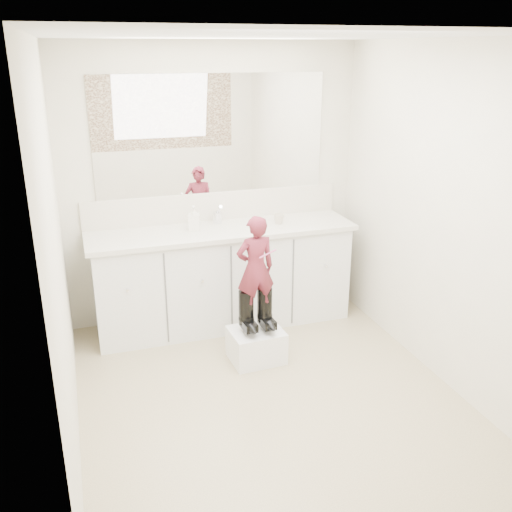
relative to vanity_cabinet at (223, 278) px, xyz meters
name	(u,v)px	position (x,y,z in m)	size (l,w,h in m)	color
floor	(269,395)	(0.00, -1.23, -0.42)	(3.00, 3.00, 0.00)	#877859
ceiling	(272,35)	(0.00, -1.23, 1.97)	(3.00, 3.00, 0.00)	white
wall_back	(213,185)	(0.00, 0.27, 0.77)	(2.60, 2.60, 0.00)	beige
wall_front	(393,344)	(0.00, -2.73, 0.77)	(2.60, 2.60, 0.00)	beige
wall_left	(57,257)	(-1.30, -1.23, 0.78)	(3.00, 3.00, 0.00)	beige
wall_right	(443,218)	(1.30, -1.23, 0.78)	(3.00, 3.00, 0.00)	beige
vanity_cabinet	(223,278)	(0.00, 0.00, 0.00)	(2.20, 0.55, 0.85)	silver
countertop	(222,231)	(0.00, -0.01, 0.45)	(2.28, 0.58, 0.04)	beige
backsplash	(214,206)	(0.00, 0.26, 0.59)	(2.28, 0.03, 0.25)	beige
mirror	(212,135)	(0.00, 0.26, 1.22)	(2.00, 0.02, 1.00)	white
dot_panel	(401,238)	(0.00, -2.71, 1.22)	(2.00, 0.01, 1.20)	#472819
faucet	(217,218)	(0.00, 0.15, 0.52)	(0.08, 0.08, 0.10)	silver
cup	(279,219)	(0.51, -0.03, 0.51)	(0.09, 0.09, 0.09)	beige
soap_bottle	(194,218)	(-0.23, 0.03, 0.57)	(0.09, 0.10, 0.21)	white
step_stool	(256,345)	(0.07, -0.72, -0.30)	(0.40, 0.34, 0.26)	white
boot_left	(246,311)	(0.00, -0.70, 0.00)	(0.12, 0.22, 0.34)	black
boot_right	(265,309)	(0.15, -0.70, 0.00)	(0.12, 0.22, 0.34)	black
toddler	(255,268)	(0.07, -0.70, 0.35)	(0.30, 0.20, 0.82)	#A2323F
toothbrush	(268,254)	(0.14, -0.78, 0.48)	(0.01, 0.01, 0.14)	#CA4E82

